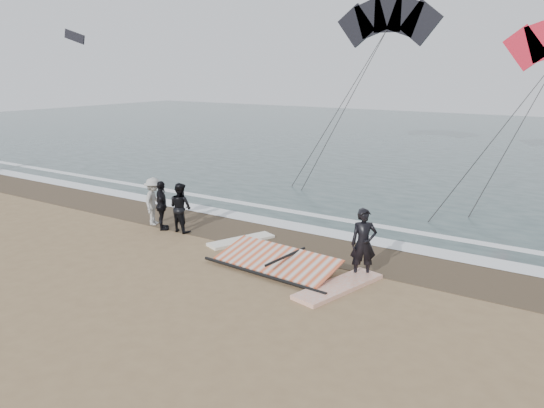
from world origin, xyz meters
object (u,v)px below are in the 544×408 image
at_px(board_white, 339,286).
at_px(sail_rig, 277,261).
at_px(man_main, 364,243).
at_px(board_cream, 241,240).

distance_m(board_white, sail_rig, 2.16).
height_order(man_main, board_cream, man_main).
xyz_separation_m(man_main, board_white, (-0.19, -1.05, -0.91)).
relative_size(board_white, board_cream, 1.22).
bearing_deg(board_white, board_cream, 172.56).
bearing_deg(board_cream, sail_rig, -8.36).
bearing_deg(man_main, sail_rig, 161.36).
distance_m(man_main, board_cream, 4.68).
distance_m(man_main, board_white, 1.40).
relative_size(board_cream, sail_rig, 0.55).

